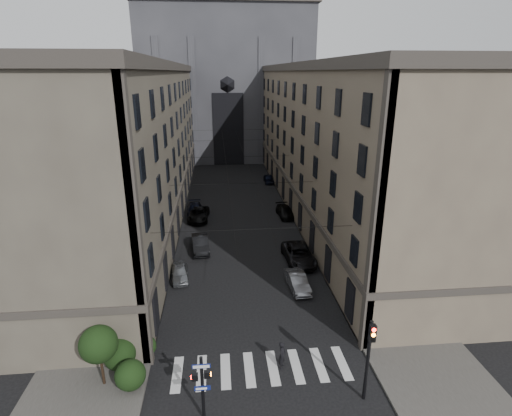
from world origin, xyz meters
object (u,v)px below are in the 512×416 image
object	(u,v)px
car_right_midnear	(299,254)
car_left_far	(195,210)
gothic_tower	(226,72)
car_left_near	(180,273)
pedestrian_signal_left	(202,384)
car_right_near	(297,282)
car_left_midfar	(199,214)
car_right_midfar	(285,212)
pedestrian	(282,355)
traffic_light_right	(369,352)
car_left_midnear	(200,244)
car_right_far	(269,179)

from	to	relation	value
car_right_midnear	car_left_far	bearing A→B (deg)	123.37
gothic_tower	car_left_near	size ratio (longest dim) A/B	15.47
pedestrian_signal_left	car_left_near	distance (m)	15.98
car_right_near	gothic_tower	bearing A→B (deg)	89.31
gothic_tower	car_left_midfar	world-z (taller)	gothic_tower
gothic_tower	car_right_midfar	size ratio (longest dim) A/B	12.68
car_right_midfar	car_left_far	bearing A→B (deg)	166.14
car_left_far	pedestrian	size ratio (longest dim) A/B	2.59
traffic_light_right	car_right_near	world-z (taller)	traffic_light_right
gothic_tower	pedestrian	distance (m)	71.98
car_left_midfar	car_left_midnear	bearing A→B (deg)	-83.29
car_right_midnear	pedestrian	distance (m)	15.08
pedestrian_signal_left	car_right_near	xyz separation A→B (m)	(7.71, 12.97, -1.64)
pedestrian	car_right_midnear	bearing A→B (deg)	6.95
car_left_far	car_right_far	distance (m)	19.00
car_right_near	pedestrian	bearing A→B (deg)	-111.50
pedestrian_signal_left	car_left_near	xyz separation A→B (m)	(-2.51, 15.70, -1.68)
car_left_midfar	pedestrian	xyz separation A→B (m)	(6.26, -27.46, 0.19)
car_left_midnear	pedestrian	xyz separation A→B (m)	(5.74, -18.11, 0.15)
car_right_midnear	traffic_light_right	bearing A→B (deg)	-91.76
car_right_midnear	pedestrian	world-z (taller)	pedestrian
car_left_midfar	pedestrian	bearing A→B (deg)	-73.68
car_left_midfar	car_left_far	xyz separation A→B (m)	(-0.58, 2.00, -0.04)
car_left_midnear	car_right_far	world-z (taller)	car_left_midnear
gothic_tower	pedestrian_signal_left	size ratio (longest dim) A/B	14.50
car_left_near	car_right_midnear	size ratio (longest dim) A/B	0.65
car_left_midfar	car_right_midnear	bearing A→B (deg)	-48.06
traffic_light_right	car_right_far	bearing A→B (deg)	89.28
gothic_tower	car_left_far	xyz separation A→B (m)	(-5.51, -40.50, -17.10)
traffic_light_right	car_left_midfar	world-z (taller)	traffic_light_right
car_right_midfar	car_left_near	bearing A→B (deg)	-133.22
car_left_midfar	car_right_midfar	distance (m)	11.13
car_left_midnear	car_left_far	distance (m)	11.40
pedestrian_signal_left	car_right_midfar	distance (m)	32.60
car_right_midfar	car_left_midfar	bearing A→B (deg)	175.87
car_left_midfar	car_right_midnear	distance (m)	16.50
pedestrian_signal_left	traffic_light_right	bearing A→B (deg)	2.64
car_left_midfar	car_right_midnear	world-z (taller)	car_right_midnear
pedestrian_signal_left	car_left_near	size ratio (longest dim) A/B	1.07
pedestrian_signal_left	car_right_midnear	world-z (taller)	pedestrian_signal_left
car_left_near	car_left_midnear	xyz separation A→B (m)	(1.62, 5.91, 0.14)
gothic_tower	car_left_midfar	xyz separation A→B (m)	(-4.93, -42.50, -17.06)
car_left_midnear	car_left_midfar	size ratio (longest dim) A/B	0.89
car_right_near	traffic_light_right	bearing A→B (deg)	-88.29
car_left_midnear	car_right_far	bearing A→B (deg)	61.89
car_left_midnear	pedestrian_signal_left	bearing A→B (deg)	-93.82
gothic_tower	car_left_midnear	xyz separation A→B (m)	(-4.40, -51.85, -17.02)
traffic_light_right	car_left_far	bearing A→B (deg)	108.85
gothic_tower	car_right_near	xyz separation A→B (m)	(4.20, -60.49, -17.12)
car_right_midnear	gothic_tower	bearing A→B (deg)	92.86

